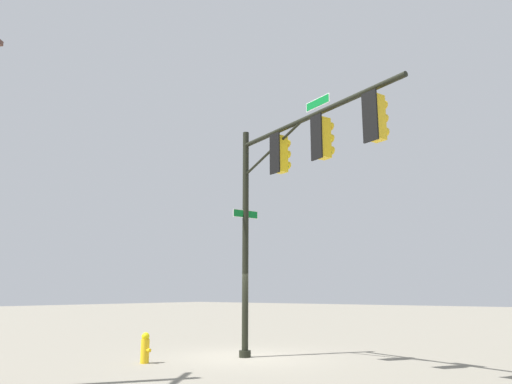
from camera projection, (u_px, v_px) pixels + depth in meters
ground_plane at (245, 357)px, 14.58m from camera, size 120.00×120.00×0.00m
signal_pole_assembly at (295, 172)px, 13.64m from camera, size 6.38×2.54×7.15m
fire_hydrant at (145, 348)px, 13.43m from camera, size 0.33×0.24×0.83m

